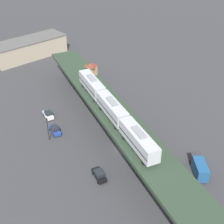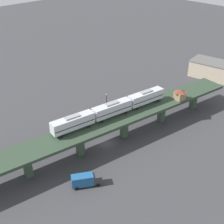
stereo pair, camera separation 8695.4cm
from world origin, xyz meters
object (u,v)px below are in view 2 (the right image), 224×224
Objects in this scene: street_lamp at (107,102)px; delivery_truck at (86,180)px; subway_train at (112,109)px; signal_hut at (180,94)px; street_car_blue at (116,110)px; street_car_black at (72,135)px; street_car_white at (134,104)px.

delivery_truck is at bearing -50.87° from street_lamp.
subway_train reaches higher than signal_hut.
signal_hut is 41.63m from delivery_truck.
delivery_truck is at bearing -85.71° from signal_hut.
signal_hut reaches higher than street_car_blue.
street_car_blue is at bearing 38.63° from street_lamp.
signal_hut is at bearing 34.38° from street_lamp.
subway_train is 5.36× the size of street_lamp.
street_car_black is 0.66× the size of street_lamp.
subway_train is 23.60m from signal_hut.
street_lamp is at bearing 143.05° from subway_train.
street_car_black is (1.39, -19.65, 0.00)m from street_car_blue.
signal_hut is 0.53× the size of street_lamp.
subway_train is at bearing -107.48° from signal_hut.
signal_hut is at bearing 94.29° from delivery_truck.
signal_hut is at bearing 72.52° from subway_train.
subway_train is 8.23× the size of street_car_blue.
delivery_truck is (3.06, -40.84, -7.47)m from signal_hut.
street_car_blue is 0.98× the size of street_car_black.
street_car_blue is 4.41m from street_lamp.
delivery_truck reaches higher than street_car_blue.
street_car_white is 27.25m from street_car_black.
street_car_black is 18.41m from street_lamp.
street_car_white is (-8.60, 18.75, -9.04)m from subway_train.
signal_hut is (7.09, 22.50, -0.74)m from subway_train.
delivery_truck is (18.75, -37.09, 0.82)m from street_car_white.
street_lamp is at bearing -111.23° from street_car_white.
subway_train is at bearing 118.96° from delivery_truck.
street_car_blue is 0.65× the size of street_lamp.
street_car_white is 0.64× the size of street_lamp.
signal_hut is 22.05m from street_car_blue.
subway_train reaches higher than delivery_truck.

